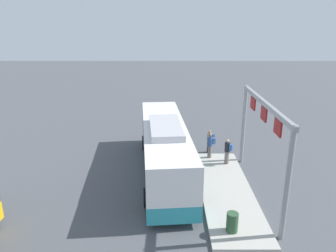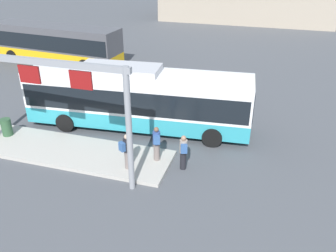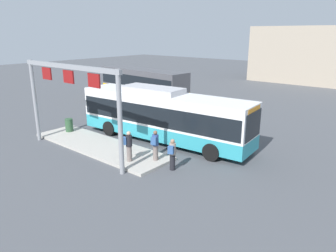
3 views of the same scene
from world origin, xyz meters
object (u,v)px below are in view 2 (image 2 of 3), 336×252
object	(u,v)px
bus_background_left	(56,42)
person_waiting_near	(157,143)
person_waiting_mid	(127,151)
trash_bin	(7,127)
person_boarding	(183,152)
bus_main	(138,97)

from	to	relation	value
bus_background_left	person_waiting_near	xyz separation A→B (m)	(12.86, -12.20, -0.73)
person_waiting_near	person_waiting_mid	size ratio (longest dim) A/B	1.00
bus_background_left	trash_bin	size ratio (longest dim) A/B	12.70
person_waiting_near	trash_bin	distance (m)	8.14
person_boarding	trash_bin	bearing A→B (deg)	70.03
bus_background_left	person_boarding	bearing A→B (deg)	143.96
person_waiting_near	person_waiting_mid	bearing A→B (deg)	112.48
bus_main	trash_bin	size ratio (longest dim) A/B	13.32
person_waiting_mid	trash_bin	size ratio (longest dim) A/B	1.86
bus_background_left	person_waiting_near	world-z (taller)	bus_background_left
person_boarding	person_waiting_mid	distance (m)	2.46
person_waiting_mid	trash_bin	bearing A→B (deg)	113.03
person_waiting_mid	trash_bin	distance (m)	7.20
bus_background_left	person_waiting_mid	bearing A→B (deg)	136.95
bus_background_left	person_boarding	size ratio (longest dim) A/B	6.85
person_waiting_near	person_waiting_mid	xyz separation A→B (m)	(-1.02, -0.99, 0.00)
bus_main	person_boarding	world-z (taller)	bus_main
person_waiting_mid	trash_bin	xyz separation A→B (m)	(-7.11, 1.02, -0.44)
person_boarding	person_waiting_near	world-z (taller)	person_waiting_near
person_boarding	person_waiting_near	xyz separation A→B (m)	(-1.27, 0.12, 0.16)
bus_main	person_boarding	bearing A→B (deg)	-48.50
trash_bin	person_waiting_mid	bearing A→B (deg)	-8.14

